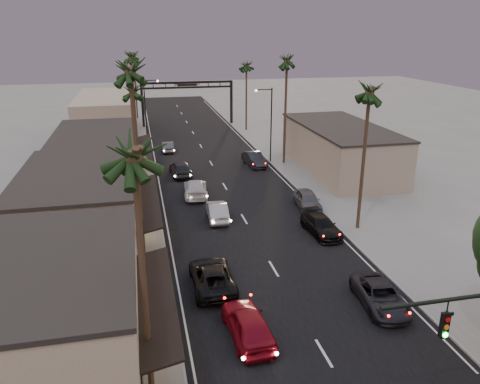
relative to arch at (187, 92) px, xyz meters
name	(u,v)px	position (x,y,z in m)	size (l,w,h in m)	color
ground	(220,178)	(0.00, -30.00, -5.53)	(200.00, 200.00, 0.00)	slate
road	(212,165)	(0.00, -25.00, -5.53)	(14.00, 120.00, 0.02)	black
sidewalk_left	(131,155)	(-9.50, -18.00, -5.47)	(5.00, 92.00, 0.12)	slate
sidewalk_right	(272,147)	(9.50, -18.00, -5.47)	(5.00, 92.00, 0.12)	slate
storefront_near	(51,317)	(-13.00, -58.00, -2.78)	(8.00, 12.00, 5.50)	tan
storefront_mid	(81,210)	(-13.00, -44.00, -2.78)	(8.00, 14.00, 5.50)	gray
storefront_far	(96,158)	(-13.00, -28.00, -3.03)	(8.00, 16.00, 5.00)	tan
storefront_dist	(106,116)	(-13.00, -5.00, -2.53)	(8.00, 20.00, 6.00)	gray
building_right	(340,149)	(14.00, -30.00, -3.03)	(8.00, 18.00, 5.00)	gray
arch	(187,92)	(0.00, 0.00, 0.00)	(15.20, 0.40, 7.27)	black
streetlight_right	(269,119)	(6.92, -25.00, -0.20)	(2.13, 0.30, 9.00)	black
streetlight_left	(147,106)	(-6.92, -12.00, -0.20)	(2.13, 0.30, 9.00)	black
palm_la	(133,146)	(-8.60, -61.00, 5.91)	(3.20, 3.20, 13.20)	#38281C
palm_lb	(130,66)	(-8.60, -48.00, 7.85)	(3.20, 3.20, 15.20)	#38281C
palm_lc	(132,87)	(-8.60, -34.00, 4.94)	(3.20, 3.20, 12.20)	#38281C
palm_ld	(131,54)	(-8.60, -15.00, 6.88)	(3.20, 3.20, 14.20)	#38281C
palm_ra	(370,87)	(8.60, -46.00, 5.91)	(3.20, 3.20, 13.20)	#38281C
palm_rb	(287,57)	(8.60, -26.00, 6.88)	(3.20, 3.20, 14.20)	#38281C
palm_rc	(246,63)	(8.60, -6.00, 4.94)	(3.20, 3.20, 12.20)	#38281C
palm_far	(133,53)	(-8.30, 8.00, 5.91)	(3.20, 3.20, 13.20)	#38281C
oncoming_red	(248,324)	(-3.46, -57.90, -4.69)	(1.99, 4.96, 1.69)	maroon
oncoming_pickup	(212,276)	(-4.48, -52.40, -4.77)	(2.53, 5.49, 1.52)	black
oncoming_silver	(217,211)	(-2.25, -41.46, -4.78)	(1.59, 4.57, 1.51)	#A2A1A6
oncoming_white	(196,188)	(-3.31, -35.15, -4.74)	(2.21, 5.43, 1.58)	silver
oncoming_dgrey	(180,168)	(-4.12, -28.26, -4.67)	(2.03, 5.06, 1.72)	black
oncoming_grey_far	(168,146)	(-4.68, -17.05, -4.86)	(1.43, 4.09, 1.35)	#45454A
curbside_near	(380,296)	(4.84, -56.70, -4.84)	(2.30, 4.98, 1.39)	black
curbside_black	(321,225)	(5.30, -46.23, -4.82)	(2.00, 4.91, 1.43)	black
curbside_grey	(308,200)	(6.20, -40.73, -4.73)	(1.90, 4.72, 1.61)	#48494D
curbside_far	(254,159)	(4.86, -26.14, -4.73)	(1.70, 4.89, 1.61)	black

